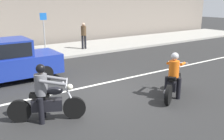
% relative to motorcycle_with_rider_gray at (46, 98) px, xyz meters
% --- Properties ---
extents(ground_plane, '(80.00, 80.00, 0.00)m').
position_rel_motorcycle_with_rider_gray_xyz_m(ground_plane, '(2.51, 0.91, -0.66)').
color(ground_plane, '#272727').
extents(sidewalk_slab, '(40.00, 4.40, 0.14)m').
position_rel_motorcycle_with_rider_gray_xyz_m(sidewalk_slab, '(2.51, 8.91, -0.59)').
color(sidewalk_slab, '#99968E').
rests_on(sidewalk_slab, ground_plane).
extents(lane_marking_stripe, '(18.00, 0.14, 0.01)m').
position_rel_motorcycle_with_rider_gray_xyz_m(lane_marking_stripe, '(2.48, 1.81, -0.66)').
color(lane_marking_stripe, silver).
rests_on(lane_marking_stripe, ground_plane).
extents(motorcycle_with_rider_gray, '(1.95, 1.09, 1.61)m').
position_rel_motorcycle_with_rider_gray_xyz_m(motorcycle_with_rider_gray, '(0.00, 0.00, 0.00)').
color(motorcycle_with_rider_gray, black).
rests_on(motorcycle_with_rider_gray, ground_plane).
extents(motorcycle_with_rider_orange_stripe, '(1.94, 1.22, 1.57)m').
position_rel_motorcycle_with_rider_gray_xyz_m(motorcycle_with_rider_orange_stripe, '(4.21, -0.76, -0.01)').
color(motorcycle_with_rider_orange_stripe, black).
rests_on(motorcycle_with_rider_orange_stripe, ground_plane).
extents(parked_sedan_cobalt_blue, '(4.35, 1.82, 1.72)m').
position_rel_motorcycle_with_rider_gray_xyz_m(parked_sedan_cobalt_blue, '(-0.18, 4.28, 0.22)').
color(parked_sedan_cobalt_blue, navy).
rests_on(parked_sedan_cobalt_blue, ground_plane).
extents(street_sign_post, '(0.44, 0.08, 2.33)m').
position_rel_motorcycle_with_rider_gray_xyz_m(street_sign_post, '(3.51, 9.58, 0.90)').
color(street_sign_post, gray).
rests_on(street_sign_post, sidewalk_slab).
extents(pedestrian_bystander, '(0.34, 0.34, 1.68)m').
position_rel_motorcycle_with_rider_gray_xyz_m(pedestrian_bystander, '(5.62, 8.17, 0.46)').
color(pedestrian_bystander, black).
rests_on(pedestrian_bystander, sidewalk_slab).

